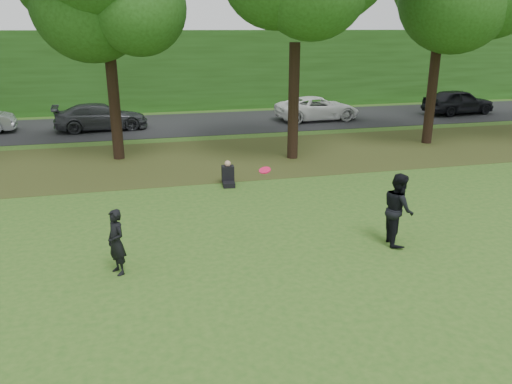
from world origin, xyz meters
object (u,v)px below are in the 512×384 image
frisbee (265,170)px  player_left (116,242)px  player_right (398,209)px  seated_person (228,176)px

frisbee → player_left: bearing=-176.3°
player_right → seated_person: bearing=39.7°
player_left → frisbee: bearing=64.9°
frisbee → seated_person: size_ratio=0.37×
player_left → seated_person: 6.88m
player_right → player_left: bearing=101.4°
player_right → frisbee: frisbee is taller
frisbee → seated_person: (0.19, 5.64, -1.76)m
frisbee → seated_person: frisbee is taller
player_left → player_right: bearing=61.1°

